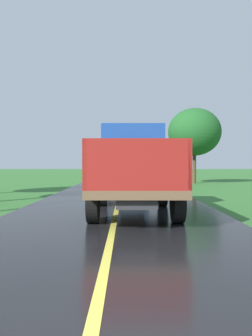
# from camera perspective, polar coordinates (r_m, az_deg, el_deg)

# --- Properties ---
(banana_truck_near) EXTENTS (2.38, 5.82, 2.80)m
(banana_truck_near) POSITION_cam_1_polar(r_m,az_deg,el_deg) (10.64, 1.62, 0.29)
(banana_truck_near) COLOR #2D2D30
(banana_truck_near) RESTS_ON road_surface
(banana_truck_far) EXTENTS (2.38, 5.83, 2.80)m
(banana_truck_far) POSITION_cam_1_polar(r_m,az_deg,el_deg) (20.50, 0.27, 0.48)
(banana_truck_far) COLOR #2D2D30
(banana_truck_far) RESTS_ON road_surface
(roadside_tree_near_left) EXTENTS (4.22, 4.22, 6.02)m
(roadside_tree_near_left) POSITION_cam_1_polar(r_m,az_deg,el_deg) (27.25, 11.88, 6.07)
(roadside_tree_near_left) COLOR #4C3823
(roadside_tree_near_left) RESTS_ON ground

